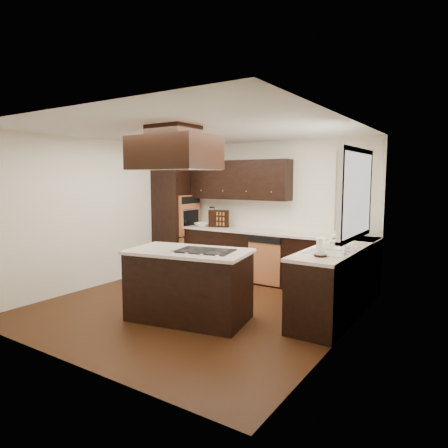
{
  "coord_description": "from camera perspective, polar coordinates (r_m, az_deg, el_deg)",
  "views": [
    {
      "loc": [
        3.4,
        -4.45,
        1.85
      ],
      "look_at": [
        0.1,
        0.6,
        1.15
      ],
      "focal_mm": 32.0,
      "sensor_mm": 36.0,
      "label": 1
    }
  ],
  "objects": [
    {
      "name": "cooktop",
      "position": [
        5.09,
        -2.78,
        -3.84
      ],
      "size": [
        0.79,
        0.6,
        0.01
      ],
      "primitive_type": "cube",
      "rotation": [
        0.0,
        0.0,
        0.19
      ],
      "color": "black",
      "rests_on": "island_top"
    },
    {
      "name": "island",
      "position": [
        5.3,
        -5.02,
        -8.84
      ],
      "size": [
        1.64,
        1.1,
        0.88
      ],
      "primitive_type": "cube",
      "rotation": [
        0.0,
        0.0,
        0.19
      ],
      "color": "black",
      "rests_on": "floor"
    },
    {
      "name": "sink_rim",
      "position": [
        5.33,
        15.21,
        -3.62
      ],
      "size": [
        0.52,
        0.84,
        0.01
      ],
      "primitive_type": "cube",
      "color": "silver",
      "rests_on": "countertop_right"
    },
    {
      "name": "dishwasher_front",
      "position": [
        6.85,
        5.77,
        -5.66
      ],
      "size": [
        0.6,
        0.05,
        0.72
      ],
      "primitive_type": "cube",
      "color": "#CD7644",
      "rests_on": "floor"
    },
    {
      "name": "blender_pitcher",
      "position": [
        7.62,
        -1.72,
        1.35
      ],
      "size": [
        0.13,
        0.13,
        0.26
      ],
      "primitive_type": "cone",
      "color": "silver",
      "rests_on": "blender_base"
    },
    {
      "name": "hood_duct",
      "position": [
        5.14,
        -7.22,
        13.1
      ],
      "size": [
        0.55,
        0.5,
        0.13
      ],
      "primitive_type": "cube",
      "color": "black",
      "rests_on": "ceiling"
    },
    {
      "name": "window_frame",
      "position": [
        5.17,
        18.31,
        4.07
      ],
      "size": [
        0.06,
        1.32,
        1.12
      ],
      "primitive_type": "cube",
      "color": "white",
      "rests_on": "wall_right"
    },
    {
      "name": "paper_towel",
      "position": [
        4.87,
        13.64,
        -3.25
      ],
      "size": [
        0.12,
        0.12,
        0.22
      ],
      "primitive_type": "cylinder",
      "rotation": [
        0.0,
        0.0,
        -0.16
      ],
      "color": "white",
      "rests_on": "countertop_right"
    },
    {
      "name": "window_pane",
      "position": [
        5.17,
        18.61,
        4.06
      ],
      "size": [
        0.0,
        1.2,
        1.0
      ],
      "primitive_type": "cube",
      "color": "white",
      "rests_on": "wall_right"
    },
    {
      "name": "curtain_right",
      "position": [
        5.59,
        18.85,
        4.73
      ],
      "size": [
        0.02,
        0.34,
        0.9
      ],
      "primitive_type": "cube",
      "color": "#F9EFC3",
      "rests_on": "wall_right"
    },
    {
      "name": "countertop_right",
      "position": [
        5.67,
        16.16,
        -3.3
      ],
      "size": [
        0.63,
        2.4,
        0.04
      ],
      "primitive_type": "cube",
      "color": "#F1DDCA",
      "rests_on": "base_cabinets_right"
    },
    {
      "name": "base_cabinets_back",
      "position": [
        7.23,
        4.79,
        -4.64
      ],
      "size": [
        2.93,
        0.6,
        0.88
      ],
      "primitive_type": "cube",
      "color": "black",
      "rests_on": "floor"
    },
    {
      "name": "mixing_bowl",
      "position": [
        7.69,
        -3.1,
        -0.07
      ],
      "size": [
        0.3,
        0.3,
        0.07
      ],
      "primitive_type": "imported",
      "rotation": [
        0.0,
        0.0,
        0.05
      ],
      "color": "white",
      "rests_on": "countertop_back"
    },
    {
      "name": "base_cabinets_right",
      "position": [
        5.76,
        16.16,
        -7.82
      ],
      "size": [
        0.6,
        2.4,
        0.88
      ],
      "primitive_type": "cube",
      "color": "black",
      "rests_on": "floor"
    },
    {
      "name": "soap_bottle",
      "position": [
        5.86,
        16.08,
        -1.85
      ],
      "size": [
        0.09,
        0.09,
        0.19
      ],
      "primitive_type": "imported",
      "rotation": [
        0.0,
        0.0,
        0.08
      ],
      "color": "white",
      "rests_on": "countertop_right"
    },
    {
      "name": "countertop_back",
      "position": [
        7.15,
        4.77,
        -1.04
      ],
      "size": [
        2.93,
        0.63,
        0.04
      ],
      "primitive_type": "cube",
      "color": "#F1DDCA",
      "rests_on": "base_cabinets_back"
    },
    {
      "name": "oven_column",
      "position": [
        8.08,
        -6.86,
        0.96
      ],
      "size": [
        0.65,
        0.75,
        2.12
      ],
      "primitive_type": "cube",
      "color": "black",
      "rests_on": "floor"
    },
    {
      "name": "wall_back",
      "position": [
        7.41,
        5.76,
        1.94
      ],
      "size": [
        4.2,
        0.02,
        2.5
      ],
      "primitive_type": "cube",
      "color": "white",
      "rests_on": "ground"
    },
    {
      "name": "wall_front",
      "position": [
        4.17,
        -22.09,
        -2.15
      ],
      "size": [
        4.2,
        0.02,
        2.5
      ],
      "primitive_type": "cube",
      "color": "white",
      "rests_on": "ground"
    },
    {
      "name": "wall_right",
      "position": [
        4.67,
        16.86,
        -1.05
      ],
      "size": [
        0.02,
        4.2,
        2.5
      ],
      "primitive_type": "cube",
      "color": "white",
      "rests_on": "ground"
    },
    {
      "name": "ceiling",
      "position": [
        5.64,
        -4.31,
        13.33
      ],
      "size": [
        4.2,
        4.2,
        0.02
      ],
      "primitive_type": "cube",
      "color": "silver",
      "rests_on": "ground"
    },
    {
      "name": "spice_rack",
      "position": [
        7.55,
        -0.74,
        0.78
      ],
      "size": [
        0.39,
        0.25,
        0.32
      ],
      "primitive_type": "cube",
      "rotation": [
        0.0,
        0.0,
        0.42
      ],
      "color": "black",
      "rests_on": "countertop_back"
    },
    {
      "name": "upper_cabinets",
      "position": [
        7.44,
        2.21,
        6.31
      ],
      "size": [
        2.0,
        0.34,
        0.72
      ],
      "primitive_type": "cube",
      "color": "black",
      "rests_on": "wall_back"
    },
    {
      "name": "wall_left",
      "position": [
        7.11,
        -17.85,
        1.46
      ],
      "size": [
        0.02,
        4.2,
        2.5
      ],
      "primitive_type": "cube",
      "color": "white",
      "rests_on": "ground"
    },
    {
      "name": "curtain_left",
      "position": [
        4.79,
        16.33,
        4.56
      ],
      "size": [
        0.02,
        0.34,
        0.9
      ],
      "primitive_type": "cube",
      "color": "#F9EFC3",
      "rests_on": "wall_right"
    },
    {
      "name": "wall_oven_face",
      "position": [
        7.85,
        -4.9,
        1.26
      ],
      "size": [
        0.05,
        0.62,
        0.78
      ],
      "primitive_type": "cube",
      "color": "#CD7644",
      "rests_on": "oven_column"
    },
    {
      "name": "floor",
      "position": [
        5.9,
        -4.09,
        -11.77
      ],
      "size": [
        4.2,
        4.2,
        0.02
      ],
      "primitive_type": "cube",
      "color": "#512A12",
      "rests_on": "ground"
    },
    {
      "name": "blender_base",
      "position": [
        7.64,
        -1.72,
        0.01
      ],
      "size": [
        0.15,
        0.15,
        0.1
      ],
      "primitive_type": "cylinder",
      "color": "silver",
      "rests_on": "countertop_back"
    },
    {
      "name": "range_hood",
      "position": [
        5.12,
        -7.18,
        10.04
      ],
      "size": [
        1.05,
        0.72,
        0.42
      ],
      "primitive_type": "cube",
      "color": "black",
      "rests_on": "ceiling"
    },
    {
      "name": "island_top",
      "position": [
        5.2,
        -5.07,
        -3.94
      ],
      "size": [
        1.7,
        1.16,
        0.04
      ],
      "primitive_type": "cube",
      "rotation": [
        0.0,
        0.0,
        0.19
      ],
      "color": "#F1DDCA",
      "rests_on": "island"
    }
  ]
}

